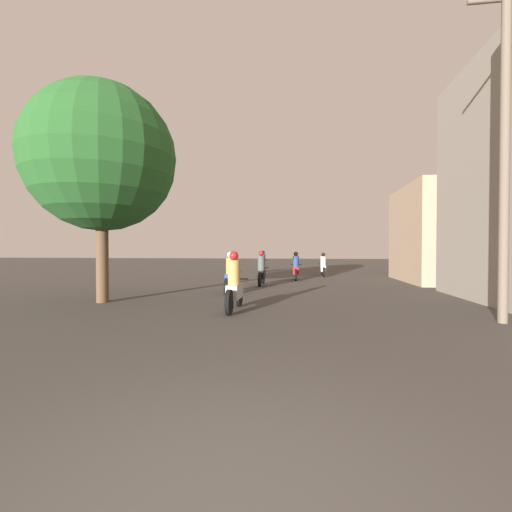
{
  "coord_description": "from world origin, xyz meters",
  "views": [
    {
      "loc": [
        0.46,
        -1.78,
        1.62
      ],
      "look_at": [
        -1.97,
        16.06,
        1.28
      ],
      "focal_mm": 24.0,
      "sensor_mm": 36.0,
      "label": 1
    }
  ],
  "objects_px": {
    "motorcycle_blue": "(231,276)",
    "motorcycle_black": "(261,271)",
    "motorcycle_red": "(296,269)",
    "utility_pole_near": "(505,143)",
    "motorcycle_silver": "(234,287)",
    "motorcycle_white": "(323,267)",
    "building_right_far": "(455,234)",
    "motorcycle_orange": "(263,263)",
    "street_tree": "(101,158)"
  },
  "relations": [
    {
      "from": "motorcycle_orange",
      "to": "street_tree",
      "type": "height_order",
      "value": "street_tree"
    },
    {
      "from": "motorcycle_blue",
      "to": "street_tree",
      "type": "bearing_deg",
      "value": -136.34
    },
    {
      "from": "motorcycle_black",
      "to": "motorcycle_orange",
      "type": "bearing_deg",
      "value": 100.68
    },
    {
      "from": "motorcycle_orange",
      "to": "motorcycle_black",
      "type": "bearing_deg",
      "value": -89.62
    },
    {
      "from": "motorcycle_white",
      "to": "building_right_far",
      "type": "height_order",
      "value": "building_right_far"
    },
    {
      "from": "motorcycle_silver",
      "to": "motorcycle_black",
      "type": "height_order",
      "value": "motorcycle_silver"
    },
    {
      "from": "motorcycle_black",
      "to": "utility_pole_near",
      "type": "bearing_deg",
      "value": -44.76
    },
    {
      "from": "building_right_far",
      "to": "utility_pole_near",
      "type": "relative_size",
      "value": 0.75
    },
    {
      "from": "motorcycle_red",
      "to": "motorcycle_orange",
      "type": "relative_size",
      "value": 0.92
    },
    {
      "from": "motorcycle_blue",
      "to": "motorcycle_orange",
      "type": "height_order",
      "value": "motorcycle_orange"
    },
    {
      "from": "street_tree",
      "to": "motorcycle_black",
      "type": "bearing_deg",
      "value": 53.47
    },
    {
      "from": "motorcycle_white",
      "to": "motorcycle_orange",
      "type": "height_order",
      "value": "motorcycle_orange"
    },
    {
      "from": "motorcycle_blue",
      "to": "motorcycle_red",
      "type": "relative_size",
      "value": 0.97
    },
    {
      "from": "motorcycle_silver",
      "to": "motorcycle_orange",
      "type": "xyz_separation_m",
      "value": [
        -1.07,
        16.04,
        -0.0
      ]
    },
    {
      "from": "motorcycle_silver",
      "to": "motorcycle_orange",
      "type": "bearing_deg",
      "value": 102.24
    },
    {
      "from": "motorcycle_red",
      "to": "motorcycle_white",
      "type": "relative_size",
      "value": 1.0
    },
    {
      "from": "motorcycle_silver",
      "to": "utility_pole_near",
      "type": "bearing_deg",
      "value": 1.94
    },
    {
      "from": "motorcycle_silver",
      "to": "building_right_far",
      "type": "bearing_deg",
      "value": 53.6
    },
    {
      "from": "motorcycle_black",
      "to": "building_right_far",
      "type": "relative_size",
      "value": 0.34
    },
    {
      "from": "motorcycle_orange",
      "to": "street_tree",
      "type": "bearing_deg",
      "value": -107.66
    },
    {
      "from": "motorcycle_black",
      "to": "motorcycle_orange",
      "type": "xyz_separation_m",
      "value": [
        -1.0,
        9.47,
        0.0
      ]
    },
    {
      "from": "motorcycle_orange",
      "to": "utility_pole_near",
      "type": "height_order",
      "value": "utility_pole_near"
    },
    {
      "from": "motorcycle_black",
      "to": "utility_pole_near",
      "type": "distance_m",
      "value": 10.13
    },
    {
      "from": "motorcycle_black",
      "to": "motorcycle_blue",
      "type": "bearing_deg",
      "value": -100.31
    },
    {
      "from": "motorcycle_black",
      "to": "motorcycle_white",
      "type": "bearing_deg",
      "value": 66.35
    },
    {
      "from": "motorcycle_blue",
      "to": "utility_pole_near",
      "type": "relative_size",
      "value": 0.25
    },
    {
      "from": "motorcycle_red",
      "to": "building_right_far",
      "type": "relative_size",
      "value": 0.35
    },
    {
      "from": "motorcycle_silver",
      "to": "street_tree",
      "type": "relative_size",
      "value": 0.3
    },
    {
      "from": "motorcycle_orange",
      "to": "street_tree",
      "type": "distance_m",
      "value": 15.98
    },
    {
      "from": "motorcycle_red",
      "to": "street_tree",
      "type": "height_order",
      "value": "street_tree"
    },
    {
      "from": "motorcycle_orange",
      "to": "street_tree",
      "type": "xyz_separation_m",
      "value": [
        -3.23,
        -15.18,
        3.78
      ]
    },
    {
      "from": "motorcycle_blue",
      "to": "utility_pole_near",
      "type": "xyz_separation_m",
      "value": [
        7.03,
        -4.29,
        3.31
      ]
    },
    {
      "from": "motorcycle_silver",
      "to": "building_right_far",
      "type": "xyz_separation_m",
      "value": [
        9.33,
        9.38,
        1.77
      ]
    },
    {
      "from": "motorcycle_black",
      "to": "street_tree",
      "type": "relative_size",
      "value": 0.29
    },
    {
      "from": "motorcycle_black",
      "to": "street_tree",
      "type": "bearing_deg",
      "value": -121.88
    },
    {
      "from": "motorcycle_silver",
      "to": "motorcycle_black",
      "type": "relative_size",
      "value": 1.03
    },
    {
      "from": "motorcycle_red",
      "to": "motorcycle_orange",
      "type": "height_order",
      "value": "motorcycle_orange"
    },
    {
      "from": "motorcycle_silver",
      "to": "motorcycle_blue",
      "type": "xyz_separation_m",
      "value": [
        -0.86,
        3.58,
        -0.0
      ]
    },
    {
      "from": "motorcycle_blue",
      "to": "street_tree",
      "type": "xyz_separation_m",
      "value": [
        -3.43,
        -2.72,
        3.78
      ]
    },
    {
      "from": "motorcycle_red",
      "to": "utility_pole_near",
      "type": "height_order",
      "value": "utility_pole_near"
    },
    {
      "from": "motorcycle_blue",
      "to": "building_right_far",
      "type": "bearing_deg",
      "value": 34.86
    },
    {
      "from": "motorcycle_black",
      "to": "motorcycle_orange",
      "type": "relative_size",
      "value": 0.9
    },
    {
      "from": "motorcycle_red",
      "to": "motorcycle_white",
      "type": "height_order",
      "value": "motorcycle_red"
    },
    {
      "from": "motorcycle_white",
      "to": "motorcycle_black",
      "type": "bearing_deg",
      "value": -122.91
    },
    {
      "from": "motorcycle_red",
      "to": "street_tree",
      "type": "distance_m",
      "value": 11.07
    },
    {
      "from": "motorcycle_red",
      "to": "motorcycle_white",
      "type": "xyz_separation_m",
      "value": [
        1.6,
        2.81,
        -0.03
      ]
    },
    {
      "from": "motorcycle_blue",
      "to": "motorcycle_black",
      "type": "xyz_separation_m",
      "value": [
        0.8,
        2.99,
        -0.0
      ]
    },
    {
      "from": "building_right_far",
      "to": "street_tree",
      "type": "relative_size",
      "value": 0.85
    },
    {
      "from": "motorcycle_red",
      "to": "motorcycle_blue",
      "type": "bearing_deg",
      "value": -110.49
    },
    {
      "from": "motorcycle_red",
      "to": "utility_pole_near",
      "type": "distance_m",
      "value": 11.75
    }
  ]
}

